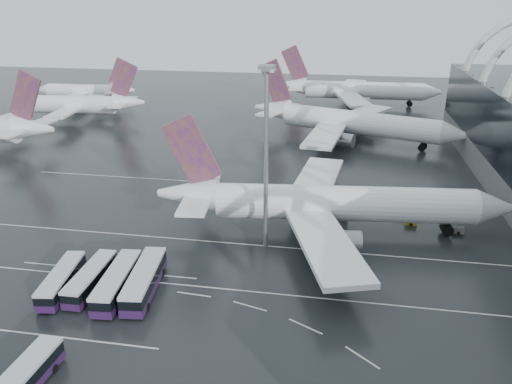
% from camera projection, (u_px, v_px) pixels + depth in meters
% --- Properties ---
extents(ground, '(420.00, 420.00, 0.00)m').
position_uv_depth(ground, '(264.00, 285.00, 72.06)').
color(ground, black).
rests_on(ground, ground).
extents(lane_marking_near, '(120.00, 0.25, 0.01)m').
position_uv_depth(lane_marking_near, '(261.00, 292.00, 70.23)').
color(lane_marking_near, silver).
rests_on(lane_marking_near, ground).
extents(lane_marking_mid, '(120.00, 0.25, 0.01)m').
position_uv_depth(lane_marking_mid, '(275.00, 247.00, 83.06)').
color(lane_marking_mid, silver).
rests_on(lane_marking_mid, ground).
extents(lane_marking_far, '(120.00, 0.25, 0.01)m').
position_uv_depth(lane_marking_far, '(293.00, 187.00, 108.72)').
color(lane_marking_far, silver).
rests_on(lane_marking_far, ground).
extents(bus_bay_line_south, '(28.00, 0.25, 0.01)m').
position_uv_depth(bus_bay_line_south, '(50.00, 336.00, 61.26)').
color(bus_bay_line_south, silver).
rests_on(bus_bay_line_south, ground).
extents(bus_bay_line_north, '(28.00, 0.25, 0.01)m').
position_uv_depth(bus_bay_line_north, '(108.00, 270.00, 75.92)').
color(bus_bay_line_north, silver).
rests_on(bus_bay_line_north, ground).
extents(airliner_main, '(61.59, 53.72, 20.85)m').
position_uv_depth(airliner_main, '(326.00, 204.00, 86.69)').
color(airliner_main, white).
rests_on(airliner_main, ground).
extents(airliner_gate_b, '(60.92, 54.15, 21.77)m').
position_uv_depth(airliner_gate_b, '(348.00, 122.00, 141.76)').
color(airliner_gate_b, white).
rests_on(airliner_gate_b, ground).
extents(airliner_gate_c, '(61.48, 56.92, 21.97)m').
position_uv_depth(airliner_gate_c, '(355.00, 91.00, 188.57)').
color(airliner_gate_c, white).
rests_on(airliner_gate_c, ground).
extents(jet_remote_mid, '(45.95, 37.06, 19.99)m').
position_uv_depth(jet_remote_mid, '(80.00, 105.00, 166.20)').
color(jet_remote_mid, white).
rests_on(jet_remote_mid, ground).
extents(jet_remote_far, '(40.58, 32.62, 17.77)m').
position_uv_depth(jet_remote_far, '(87.00, 91.00, 192.38)').
color(jet_remote_far, white).
rests_on(jet_remote_far, ground).
extents(bus_row_near_a, '(4.52, 12.48, 3.01)m').
position_uv_depth(bus_row_near_a, '(62.00, 280.00, 70.23)').
color(bus_row_near_a, '#2B123B').
rests_on(bus_row_near_a, ground).
extents(bus_row_near_b, '(3.12, 12.31, 3.02)m').
position_uv_depth(bus_row_near_b, '(91.00, 278.00, 70.64)').
color(bus_row_near_b, '#2B123B').
rests_on(bus_row_near_b, ground).
extents(bus_row_near_c, '(4.29, 13.71, 3.32)m').
position_uv_depth(bus_row_near_c, '(117.00, 282.00, 69.46)').
color(bus_row_near_c, '#2B123B').
rests_on(bus_row_near_c, ground).
extents(bus_row_near_d, '(4.76, 14.22, 3.43)m').
position_uv_depth(bus_row_near_d, '(144.00, 280.00, 69.74)').
color(bus_row_near_d, '#2B123B').
rests_on(bus_row_near_d, ground).
extents(bus_row_far_c, '(3.29, 12.44, 3.04)m').
position_uv_depth(bus_row_far_c, '(19.00, 384.00, 51.41)').
color(bus_row_far_c, '#2B123B').
rests_on(bus_row_far_c, ground).
extents(floodlight_mast, '(2.27, 2.27, 29.58)m').
position_uv_depth(floodlight_mast, '(266.00, 138.00, 76.44)').
color(floodlight_mast, gray).
rests_on(floodlight_mast, ground).
extents(gse_cart_belly_a, '(2.02, 1.19, 1.10)m').
position_uv_depth(gse_cart_belly_a, '(411.00, 222.00, 90.90)').
color(gse_cart_belly_a, gold).
rests_on(gse_cart_belly_a, ground).
extents(gse_cart_belly_b, '(2.45, 1.45, 1.34)m').
position_uv_depth(gse_cart_belly_b, '(400.00, 211.00, 95.03)').
color(gse_cart_belly_b, slate).
rests_on(gse_cart_belly_b, ground).
extents(gse_cart_belly_c, '(1.90, 1.12, 1.03)m').
position_uv_depth(gse_cart_belly_c, '(322.00, 236.00, 85.67)').
color(gse_cart_belly_c, gold).
rests_on(gse_cart_belly_c, ground).
extents(gse_cart_belly_d, '(1.95, 1.15, 1.06)m').
position_uv_depth(gse_cart_belly_d, '(458.00, 230.00, 87.77)').
color(gse_cart_belly_d, slate).
rests_on(gse_cart_belly_d, ground).
extents(gse_cart_belly_e, '(1.95, 1.15, 1.07)m').
position_uv_depth(gse_cart_belly_e, '(351.00, 203.00, 99.19)').
color(gse_cart_belly_e, gold).
rests_on(gse_cart_belly_e, ground).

